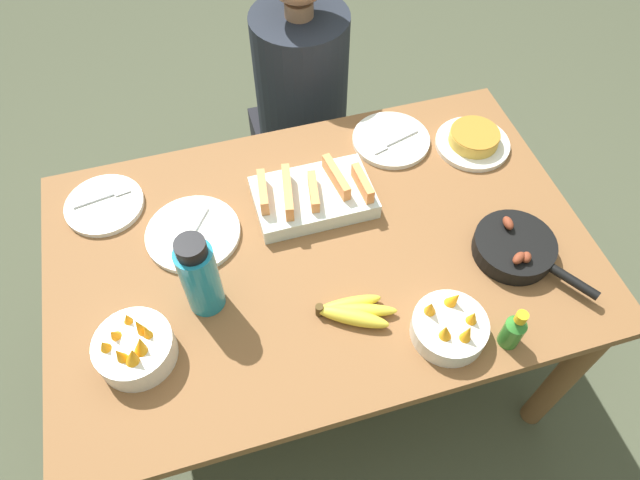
# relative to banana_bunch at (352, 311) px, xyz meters

# --- Properties ---
(ground_plane) EXTENTS (14.00, 14.00, 0.00)m
(ground_plane) POSITION_rel_banana_bunch_xyz_m (-0.02, 0.22, -0.76)
(ground_plane) COLOR #474C38
(dining_table) EXTENTS (1.43, 0.92, 0.74)m
(dining_table) POSITION_rel_banana_bunch_xyz_m (-0.02, 0.22, -0.12)
(dining_table) COLOR brown
(dining_table) RESTS_ON ground_plane
(banana_bunch) EXTENTS (0.20, 0.13, 0.04)m
(banana_bunch) POSITION_rel_banana_bunch_xyz_m (0.00, 0.00, 0.00)
(banana_bunch) COLOR yellow
(banana_bunch) RESTS_ON dining_table
(melon_tray) EXTENTS (0.33, 0.21, 0.10)m
(melon_tray) POSITION_rel_banana_bunch_xyz_m (0.01, 0.37, 0.01)
(melon_tray) COLOR silver
(melon_tray) RESTS_ON dining_table
(skillet) EXTENTS (0.24, 0.31, 0.08)m
(skillet) POSITION_rel_banana_bunch_xyz_m (0.46, 0.05, 0.01)
(skillet) COLOR black
(skillet) RESTS_ON dining_table
(frittata_plate_center) EXTENTS (0.22, 0.22, 0.06)m
(frittata_plate_center) POSITION_rel_banana_bunch_xyz_m (0.53, 0.45, 0.00)
(frittata_plate_center) COLOR silver
(frittata_plate_center) RESTS_ON dining_table
(empty_plate_near_front) EXTENTS (0.25, 0.25, 0.02)m
(empty_plate_near_front) POSITION_rel_banana_bunch_xyz_m (-0.34, 0.35, -0.01)
(empty_plate_near_front) COLOR silver
(empty_plate_near_front) RESTS_ON dining_table
(empty_plate_far_left) EXTENTS (0.24, 0.24, 0.02)m
(empty_plate_far_left) POSITION_rel_banana_bunch_xyz_m (0.30, 0.53, -0.01)
(empty_plate_far_left) COLOR silver
(empty_plate_far_left) RESTS_ON dining_table
(empty_plate_far_right) EXTENTS (0.22, 0.22, 0.02)m
(empty_plate_far_right) POSITION_rel_banana_bunch_xyz_m (-0.56, 0.52, -0.01)
(empty_plate_far_right) COLOR silver
(empty_plate_far_right) RESTS_ON dining_table
(fruit_bowl_mango) EXTENTS (0.18, 0.18, 0.12)m
(fruit_bowl_mango) POSITION_rel_banana_bunch_xyz_m (-0.51, 0.04, 0.02)
(fruit_bowl_mango) COLOR silver
(fruit_bowl_mango) RESTS_ON dining_table
(fruit_bowl_citrus) EXTENTS (0.18, 0.18, 0.11)m
(fruit_bowl_citrus) POSITION_rel_banana_bunch_xyz_m (0.20, -0.11, 0.01)
(fruit_bowl_citrus) COLOR silver
(fruit_bowl_citrus) RESTS_ON dining_table
(water_bottle) EXTENTS (0.09, 0.09, 0.25)m
(water_bottle) POSITION_rel_banana_bunch_xyz_m (-0.33, 0.14, 0.10)
(water_bottle) COLOR teal
(water_bottle) RESTS_ON dining_table
(hot_sauce_bottle) EXTENTS (0.05, 0.05, 0.13)m
(hot_sauce_bottle) POSITION_rel_banana_bunch_xyz_m (0.34, -0.17, 0.04)
(hot_sauce_bottle) COLOR #337F2D
(hot_sauce_bottle) RESTS_ON dining_table
(person_figure) EXTENTS (0.36, 0.36, 1.19)m
(person_figure) POSITION_rel_banana_bunch_xyz_m (0.13, 0.96, -0.27)
(person_figure) COLOR black
(person_figure) RESTS_ON ground_plane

